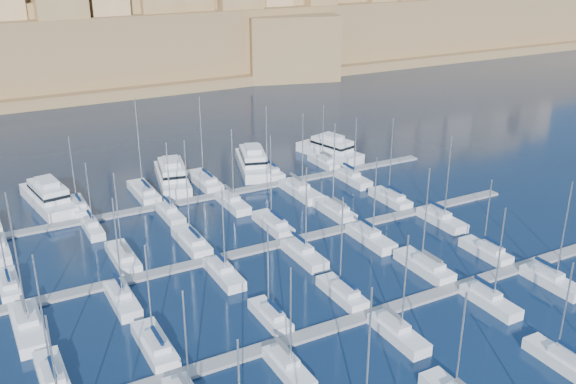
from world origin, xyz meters
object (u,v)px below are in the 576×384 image
motor_yacht_b (172,175)px  motor_yacht_c (253,162)px  motor_yacht_a (48,197)px  sailboat_4 (560,359)px  motor_yacht_d (330,149)px

motor_yacht_b → motor_yacht_c: bearing=-0.0°
motor_yacht_a → motor_yacht_c: (37.73, 0.03, -0.00)m
motor_yacht_b → sailboat_4: bearing=-75.7°
sailboat_4 → motor_yacht_b: bearing=104.3°
motor_yacht_a → motor_yacht_b: same height
sailboat_4 → motor_yacht_d: size_ratio=0.77×
sailboat_4 → motor_yacht_c: sailboat_4 is taller
motor_yacht_d → sailboat_4: bearing=-102.5°
motor_yacht_c → motor_yacht_d: size_ratio=1.08×
sailboat_4 → motor_yacht_a: 80.81m
motor_yacht_d → motor_yacht_b: bearing=178.9°
motor_yacht_d → motor_yacht_c: bearing=178.0°
motor_yacht_b → motor_yacht_c: 16.19m
sailboat_4 → motor_yacht_a: (-39.50, 70.49, 1.01)m
sailboat_4 → motor_yacht_d: sailboat_4 is taller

